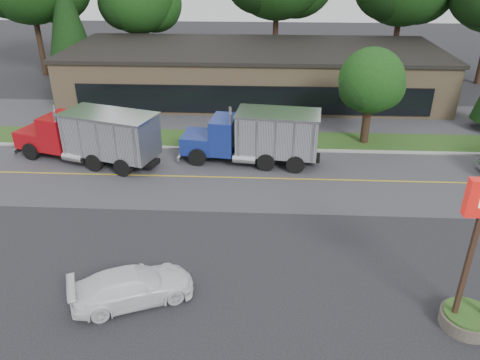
# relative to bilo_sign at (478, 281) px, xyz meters

# --- Properties ---
(ground) EXTENTS (140.00, 140.00, 0.00)m
(ground) POSITION_rel_bilo_sign_xyz_m (-10.50, 2.50, -2.02)
(ground) COLOR #343439
(ground) RESTS_ON ground
(road) EXTENTS (60.00, 8.00, 0.02)m
(road) POSITION_rel_bilo_sign_xyz_m (-10.50, 11.50, -2.02)
(road) COLOR #4B4B50
(road) RESTS_ON ground
(center_line) EXTENTS (60.00, 0.12, 0.01)m
(center_line) POSITION_rel_bilo_sign_xyz_m (-10.50, 11.50, -2.02)
(center_line) COLOR gold
(center_line) RESTS_ON ground
(curb) EXTENTS (60.00, 0.30, 0.12)m
(curb) POSITION_rel_bilo_sign_xyz_m (-10.50, 15.70, -2.02)
(curb) COLOR #9E9E99
(curb) RESTS_ON ground
(grass_verge) EXTENTS (60.00, 3.40, 0.03)m
(grass_verge) POSITION_rel_bilo_sign_xyz_m (-10.50, 17.50, -2.02)
(grass_verge) COLOR #26511B
(grass_verge) RESTS_ON ground
(far_parking) EXTENTS (60.00, 7.00, 0.02)m
(far_parking) POSITION_rel_bilo_sign_xyz_m (-10.50, 22.50, -2.02)
(far_parking) COLOR #4B4B50
(far_parking) RESTS_ON ground
(strip_mall) EXTENTS (32.00, 12.00, 4.00)m
(strip_mall) POSITION_rel_bilo_sign_xyz_m (-8.50, 28.50, -0.02)
(strip_mall) COLOR #9C825F
(strip_mall) RESTS_ON ground
(bilo_sign) EXTENTS (2.20, 1.90, 5.95)m
(bilo_sign) POSITION_rel_bilo_sign_xyz_m (0.00, 0.00, 0.00)
(bilo_sign) COLOR #6B6054
(bilo_sign) RESTS_ON ground
(evergreen_left) EXTENTS (4.84, 4.84, 11.00)m
(evergreen_left) POSITION_rel_bilo_sign_xyz_m (-26.50, 32.50, 4.02)
(evergreen_left) COLOR #382619
(evergreen_left) RESTS_ON ground
(tree_verge) EXTENTS (4.58, 4.31, 6.53)m
(tree_verge) POSITION_rel_bilo_sign_xyz_m (-0.43, 17.55, 2.13)
(tree_verge) COLOR #382619
(tree_verge) RESTS_ON ground
(dump_truck_red) EXTENTS (9.86, 5.22, 3.36)m
(dump_truck_red) POSITION_rel_bilo_sign_xyz_m (-18.06, 13.31, -0.21)
(dump_truck_red) COLOR black
(dump_truck_red) RESTS_ON ground
(dump_truck_blue) EXTENTS (8.77, 3.57, 3.36)m
(dump_truck_blue) POSITION_rel_bilo_sign_xyz_m (-7.82, 13.81, -0.22)
(dump_truck_blue) COLOR black
(dump_truck_blue) RESTS_ON ground
(rally_car) EXTENTS (5.03, 3.57, 1.35)m
(rally_car) POSITION_rel_bilo_sign_xyz_m (-12.42, 0.71, -1.35)
(rally_car) COLOR white
(rally_car) RESTS_ON ground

